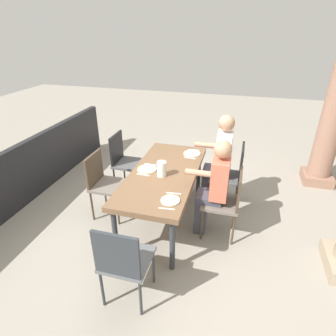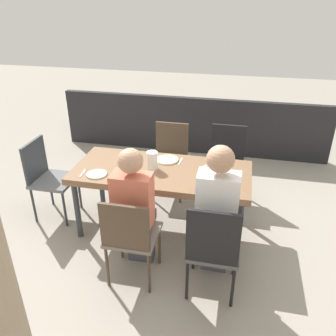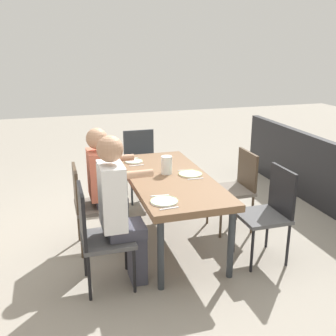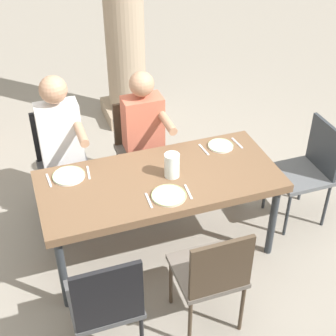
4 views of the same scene
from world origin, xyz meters
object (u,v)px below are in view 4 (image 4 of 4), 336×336
at_px(chair_west_north, 62,157).
at_px(plate_2, 221,146).
at_px(chair_mid_north, 140,144).
at_px(diner_woman_green, 146,138).
at_px(plate_0, 69,176).
at_px(plate_1, 169,195).
at_px(water_pitcher, 172,167).
at_px(chair_head_east, 309,166).
at_px(chair_mid_south, 212,273).
at_px(chair_west_south, 106,301).
at_px(diner_man_white, 63,149).
at_px(dining_table, 160,185).

relative_size(chair_west_north, plate_2, 4.46).
height_order(chair_mid_north, diner_woman_green, diner_woman_green).
bearing_deg(plate_0, chair_west_north, 88.35).
distance_m(plate_1, water_pitcher, 0.26).
bearing_deg(water_pitcher, chair_head_east, 0.22).
bearing_deg(water_pitcher, chair_mid_south, -90.86).
distance_m(chair_west_north, chair_west_south, 1.66).
distance_m(diner_woman_green, water_pitcher, 0.67).
distance_m(chair_mid_south, diner_man_white, 1.63).
relative_size(diner_woman_green, plate_1, 5.03).
bearing_deg(water_pitcher, plate_2, 26.02).
height_order(dining_table, plate_1, plate_1).
bearing_deg(plate_1, diner_woman_green, 83.80).
bearing_deg(diner_woman_green, diner_man_white, -178.57).
distance_m(chair_mid_south, plate_0, 1.31).
bearing_deg(diner_man_white, chair_mid_north, 15.36).
xyz_separation_m(chair_head_east, water_pitcher, (-1.24, -0.00, 0.29)).
height_order(chair_west_south, diner_man_white, diner_man_white).
distance_m(diner_woman_green, plate_0, 0.84).
bearing_deg(dining_table, chair_west_north, 126.94).
distance_m(chair_mid_north, plate_2, 0.81).
height_order(diner_man_white, plate_0, diner_man_white).
relative_size(plate_0, water_pitcher, 1.29).
bearing_deg(chair_west_south, chair_west_north, 90.00).
height_order(chair_mid_south, plate_2, chair_mid_south).
relative_size(chair_mid_north, chair_head_east, 0.97).
bearing_deg(diner_man_white, plate_0, -92.90).
bearing_deg(diner_woman_green, chair_west_north, 165.58).
height_order(diner_woman_green, water_pitcher, diner_woman_green).
xyz_separation_m(chair_west_north, diner_woman_green, (0.71, -0.18, 0.16)).
bearing_deg(chair_west_north, chair_mid_north, -0.54).
xyz_separation_m(diner_woman_green, water_pitcher, (0.01, -0.65, 0.14)).
distance_m(chair_west_south, diner_man_white, 1.48).
height_order(chair_west_north, chair_head_east, chair_west_north).
bearing_deg(diner_man_white, water_pitcher, -41.43).
xyz_separation_m(diner_man_white, plate_1, (0.62, -0.86, 0.01)).
relative_size(dining_table, plate_0, 7.41).
distance_m(chair_west_north, plate_1, 1.25).
distance_m(diner_woman_green, plate_1, 0.89).
distance_m(chair_mid_north, plate_0, 0.96).
relative_size(chair_mid_south, diner_man_white, 0.67).
distance_m(dining_table, diner_man_white, 0.89).
xyz_separation_m(chair_mid_south, chair_head_east, (1.25, 0.83, 0.00)).
relative_size(chair_west_south, plate_2, 4.44).
bearing_deg(chair_head_east, chair_west_south, -157.03).
distance_m(diner_man_white, water_pitcher, 0.97).
bearing_deg(dining_table, chair_west_south, -127.03).
bearing_deg(chair_west_north, plate_2, -25.43).
height_order(chair_mid_north, chair_head_east, chair_head_east).
distance_m(chair_mid_south, plate_1, 0.64).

